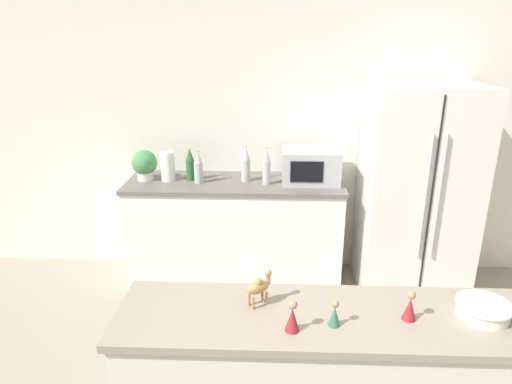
{
  "coord_description": "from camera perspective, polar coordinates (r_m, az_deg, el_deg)",
  "views": [
    {
      "loc": [
        -0.06,
        -1.3,
        2.15
      ],
      "look_at": [
        -0.17,
        1.38,
        1.2
      ],
      "focal_mm": 32.0,
      "sensor_mm": 36.0,
      "label": 1
    }
  ],
  "objects": [
    {
      "name": "wall_back",
      "position": [
        4.13,
        3.13,
        7.18
      ],
      "size": [
        8.0,
        0.06,
        2.55
      ],
      "color": "silver",
      "rests_on": "ground_plane"
    },
    {
      "name": "back_bottle_2",
      "position": [
        3.95,
        -8.24,
        3.43
      ],
      "size": [
        0.07,
        0.07,
        0.29
      ],
      "color": "#2D6033",
      "rests_on": "back_counter"
    },
    {
      "name": "paper_towel_roll",
      "position": [
        3.97,
        -10.97,
        3.19
      ],
      "size": [
        0.12,
        0.12,
        0.25
      ],
      "color": "white",
      "rests_on": "back_counter"
    },
    {
      "name": "back_bottle_1",
      "position": [
        3.88,
        -1.29,
        3.48
      ],
      "size": [
        0.08,
        0.08,
        0.31
      ],
      "color": "#B2B7BC",
      "rests_on": "back_counter"
    },
    {
      "name": "refrigerator",
      "position": [
        4.02,
        19.4,
        -0.05
      ],
      "size": [
        0.87,
        0.74,
        1.77
      ],
      "color": "silver",
      "rests_on": "ground_plane"
    },
    {
      "name": "wise_man_figurine_blue",
      "position": [
        2.06,
        18.68,
        -13.49
      ],
      "size": [
        0.06,
        0.06,
        0.14
      ],
      "color": "maroon",
      "rests_on": "bar_counter"
    },
    {
      "name": "camel_figurine",
      "position": [
        2.04,
        0.35,
        -11.69
      ],
      "size": [
        0.12,
        0.11,
        0.16
      ],
      "color": "#A87F4C",
      "rests_on": "bar_counter"
    },
    {
      "name": "wise_man_figurine_crimson",
      "position": [
        1.96,
        9.79,
        -14.87
      ],
      "size": [
        0.05,
        0.05,
        0.12
      ],
      "color": "#33664C",
      "rests_on": "bar_counter"
    },
    {
      "name": "back_bottle_3",
      "position": [
        3.86,
        -7.22,
        3.07
      ],
      "size": [
        0.07,
        0.07,
        0.28
      ],
      "color": "#B2B7BC",
      "rests_on": "back_counter"
    },
    {
      "name": "wise_man_figurine_purple",
      "position": [
        1.9,
        4.57,
        -15.4
      ],
      "size": [
        0.06,
        0.06,
        0.14
      ],
      "color": "maroon",
      "rests_on": "bar_counter"
    },
    {
      "name": "fruit_bowl",
      "position": [
        2.21,
        26.56,
        -12.93
      ],
      "size": [
        0.23,
        0.23,
        0.07
      ],
      "color": "white",
      "rests_on": "bar_counter"
    },
    {
      "name": "back_bottle_0",
      "position": [
        3.79,
        1.33,
        3.18
      ],
      "size": [
        0.07,
        0.07,
        0.32
      ],
      "color": "#B2B7BC",
      "rests_on": "back_counter"
    },
    {
      "name": "back_counter",
      "position": [
        4.08,
        -2.57,
        -4.89
      ],
      "size": [
        1.85,
        0.63,
        0.94
      ],
      "color": "white",
      "rests_on": "ground_plane"
    },
    {
      "name": "potted_plant",
      "position": [
        4.02,
        -13.76,
        3.41
      ],
      "size": [
        0.21,
        0.21,
        0.26
      ],
      "color": "silver",
      "rests_on": "back_counter"
    },
    {
      "name": "microwave",
      "position": [
        3.89,
        6.81,
        3.29
      ],
      "size": [
        0.48,
        0.37,
        0.28
      ],
      "color": "#B2B5BA",
      "rests_on": "back_counter"
    }
  ]
}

